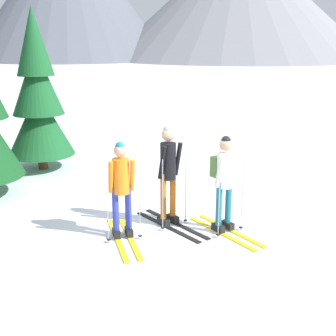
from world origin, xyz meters
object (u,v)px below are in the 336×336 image
skier_in_orange (121,185)px  skier_in_black (168,171)px  pine_tree_far (38,98)px  skier_in_white (224,179)px

skier_in_orange → skier_in_black: (0.88, 0.40, 0.09)m
skier_in_black → pine_tree_far: (-2.65, 4.19, 0.84)m
skier_in_black → pine_tree_far: 5.02m
skier_in_orange → skier_in_black: 0.97m
skier_in_black → pine_tree_far: bearing=122.3°
skier_in_white → skier_in_orange: bearing=178.8°
skier_in_white → skier_in_black: bearing=154.1°
skier_in_white → pine_tree_far: bearing=127.6°
skier_in_black → skier_in_white: size_ratio=1.07×
pine_tree_far → skier_in_black: bearing=-57.7°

